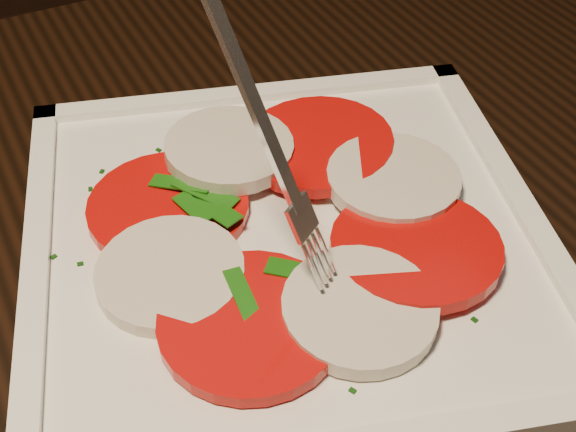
% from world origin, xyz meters
% --- Properties ---
extents(table, '(1.22, 0.82, 0.75)m').
position_xyz_m(table, '(-0.23, -0.26, 0.65)').
color(table, black).
rests_on(table, ground).
extents(plate, '(0.38, 0.38, 0.01)m').
position_xyz_m(plate, '(-0.21, -0.23, 0.76)').
color(plate, white).
rests_on(plate, table).
extents(caprese_salad, '(0.25, 0.23, 0.02)m').
position_xyz_m(caprese_salad, '(-0.21, -0.23, 0.77)').
color(caprese_salad, '#CC0406').
rests_on(caprese_salad, plate).
extents(fork, '(0.06, 0.07, 0.15)m').
position_xyz_m(fork, '(-0.23, -0.25, 0.86)').
color(fork, white).
rests_on(fork, caprese_salad).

